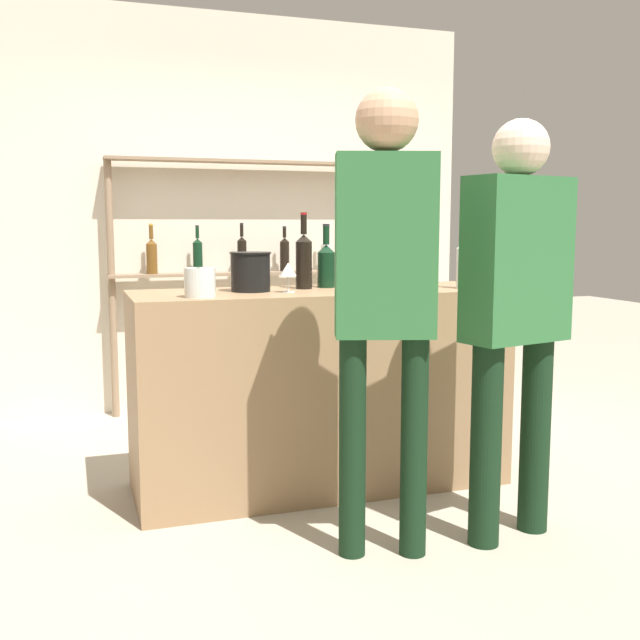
% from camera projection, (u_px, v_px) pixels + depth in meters
% --- Properties ---
extents(ground_plane, '(16.00, 16.00, 0.00)m').
position_uv_depth(ground_plane, '(320.00, 484.00, 3.84)').
color(ground_plane, '#B2A893').
extents(bar_counter, '(1.85, 0.64, 1.00)m').
position_uv_depth(bar_counter, '(320.00, 389.00, 3.78)').
color(bar_counter, '#997551').
rests_on(bar_counter, ground_plane).
extents(back_wall, '(3.45, 0.12, 2.80)m').
position_uv_depth(back_wall, '(236.00, 214.00, 5.46)').
color(back_wall, beige).
rests_on(back_wall, ground_plane).
extents(back_shelf, '(1.86, 0.18, 1.77)m').
position_uv_depth(back_shelf, '(241.00, 247.00, 5.32)').
color(back_shelf, '#897056').
rests_on(back_shelf, ground_plane).
extents(counter_bottle_0, '(0.07, 0.07, 0.34)m').
position_uv_depth(counter_bottle_0, '(377.00, 263.00, 3.65)').
color(counter_bottle_0, brown).
rests_on(counter_bottle_0, bar_counter).
extents(counter_bottle_1, '(0.09, 0.09, 0.35)m').
position_uv_depth(counter_bottle_1, '(388.00, 261.00, 3.86)').
color(counter_bottle_1, '#0F1956').
rests_on(counter_bottle_1, bar_counter).
extents(counter_bottle_2, '(0.08, 0.08, 0.38)m').
position_uv_depth(counter_bottle_2, '(304.00, 260.00, 3.77)').
color(counter_bottle_2, black).
rests_on(counter_bottle_2, bar_counter).
extents(counter_bottle_3, '(0.08, 0.08, 0.32)m').
position_uv_depth(counter_bottle_3, '(408.00, 262.00, 4.07)').
color(counter_bottle_3, brown).
rests_on(counter_bottle_3, bar_counter).
extents(counter_bottle_4, '(0.08, 0.08, 0.32)m').
position_uv_depth(counter_bottle_4, '(464.00, 264.00, 3.79)').
color(counter_bottle_4, silver).
rests_on(counter_bottle_4, bar_counter).
extents(counter_bottle_5, '(0.09, 0.09, 0.33)m').
position_uv_depth(counter_bottle_5, '(326.00, 264.00, 3.85)').
color(counter_bottle_5, black).
rests_on(counter_bottle_5, bar_counter).
extents(wine_glass, '(0.08, 0.08, 0.14)m').
position_uv_depth(wine_glass, '(288.00, 270.00, 3.57)').
color(wine_glass, silver).
rests_on(wine_glass, bar_counter).
extents(ice_bucket, '(0.20, 0.20, 0.19)m').
position_uv_depth(ice_bucket, '(251.00, 272.00, 3.63)').
color(ice_bucket, black).
rests_on(ice_bucket, bar_counter).
extents(cork_jar, '(0.14, 0.14, 0.13)m').
position_uv_depth(cork_jar, '(200.00, 283.00, 3.33)').
color(cork_jar, silver).
rests_on(cork_jar, bar_counter).
extents(customer_center, '(0.42, 0.28, 1.83)m').
position_uv_depth(customer_center, '(385.00, 278.00, 2.88)').
color(customer_center, black).
rests_on(customer_center, ground_plane).
extents(customer_right, '(0.49, 0.30, 1.74)m').
position_uv_depth(customer_right, '(516.00, 297.00, 3.06)').
color(customer_right, black).
rests_on(customer_right, ground_plane).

